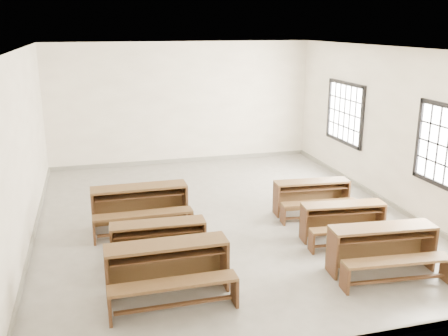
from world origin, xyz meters
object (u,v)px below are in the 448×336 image
object	(u,v)px
desk_set_4	(344,219)
desk_set_3	(383,246)
desk_set_0	(168,266)
desk_set_2	(140,204)
desk_set_5	(312,195)
desk_set_1	(159,240)

from	to	relation	value
desk_set_4	desk_set_3	bearing A→B (deg)	-84.27
desk_set_0	desk_set_3	world-z (taller)	desk_set_0
desk_set_2	desk_set_4	bearing A→B (deg)	-24.19
desk_set_5	desk_set_1	bearing A→B (deg)	-153.01
desk_set_0	desk_set_2	xyz separation A→B (m)	(-0.11, 2.53, 0.02)
desk_set_2	desk_set_3	xyz separation A→B (m)	(3.33, -2.70, -0.03)
desk_set_0	desk_set_4	bearing A→B (deg)	17.84
desk_set_3	desk_set_4	xyz separation A→B (m)	(0.01, 1.23, -0.04)
desk_set_2	desk_set_3	bearing A→B (deg)	-39.45
desk_set_3	desk_set_4	bearing A→B (deg)	94.73
desk_set_0	desk_set_5	world-z (taller)	desk_set_0
desk_set_2	desk_set_5	bearing A→B (deg)	-3.52
desk_set_3	desk_set_4	distance (m)	1.23
desk_set_5	desk_set_3	bearing A→B (deg)	-85.97
desk_set_5	desk_set_2	bearing A→B (deg)	-178.80
desk_set_2	desk_set_3	size ratio (longest dim) A/B	1.04
desk_set_4	desk_set_5	bearing A→B (deg)	95.77
desk_set_2	desk_set_3	world-z (taller)	desk_set_2
desk_set_4	desk_set_5	size ratio (longest dim) A/B	0.99
desk_set_2	desk_set_1	bearing A→B (deg)	-85.65
desk_set_1	desk_set_4	bearing A→B (deg)	3.27
desk_set_1	desk_set_5	xyz separation A→B (m)	(3.22, 1.34, 0.00)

